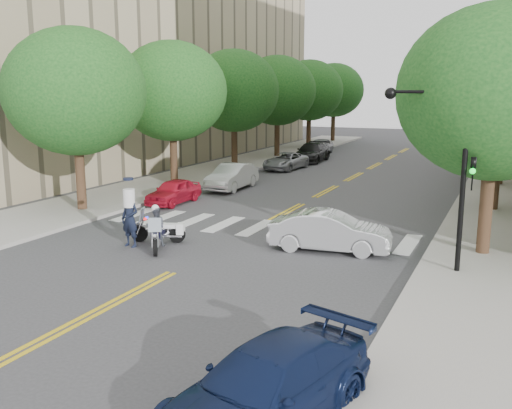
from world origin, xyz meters
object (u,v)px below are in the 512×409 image
Objects in this scene: motorcycle_police at (156,230)px; sedan_blue at (267,387)px; officer_standing at (130,219)px; convertible at (330,231)px; motorcycle_parked at (163,230)px.

motorcycle_police is 11.49m from sedan_blue.
officer_standing reaches higher than convertible.
officer_standing is 0.48× the size of convertible.
convertible is (5.70, 2.47, -0.04)m from motorcycle_police.
motorcycle_parked is 12.43m from sedan_blue.
convertible reaches higher than motorcycle_parked.
officer_standing is at bearing 122.60° from motorcycle_parked.
motorcycle_parked is at bearing -101.21° from motorcycle_police.
sedan_blue is at bearing -158.38° from motorcycle_parked.
motorcycle_police is 0.43× the size of convertible.
convertible is at bearing 27.12° from officer_standing.
sedan_blue is at bearing -175.79° from convertible.
motorcycle_police is at bearing 8.53° from officer_standing.
convertible is at bearing 118.43° from sedan_blue.
officer_standing is 12.26m from sedan_blue.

